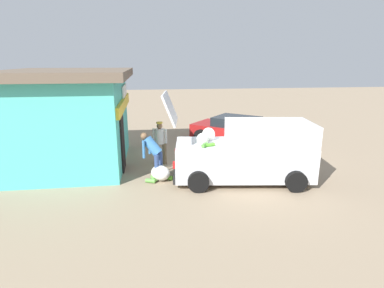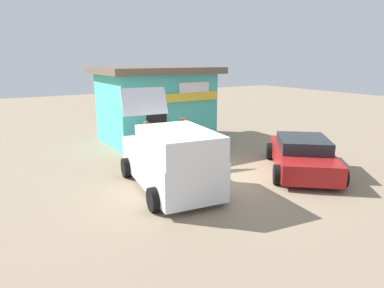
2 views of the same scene
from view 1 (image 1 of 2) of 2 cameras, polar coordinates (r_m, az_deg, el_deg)
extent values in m
plane|color=gray|center=(11.83, 7.77, -3.53)|extent=(60.00, 60.00, 0.00)
cube|color=#4CC6B7|center=(12.04, -21.44, 3.70)|extent=(4.60, 3.69, 3.18)
cube|color=yellow|center=(11.63, -12.61, 7.20)|extent=(4.34, 0.15, 0.36)
cube|color=black|center=(11.07, -12.73, 0.30)|extent=(0.90, 0.07, 2.00)
cube|color=white|center=(12.59, -12.42, 9.27)|extent=(1.50, 0.07, 0.60)
cube|color=brown|center=(11.85, -22.27, 11.92)|extent=(5.25, 4.35, 0.29)
cube|color=silver|center=(10.07, 9.33, -2.78)|extent=(2.28, 4.44, 1.06)
cube|color=silver|center=(10.00, 14.13, 2.02)|extent=(2.02, 2.83, 0.68)
cube|color=black|center=(10.40, 20.91, 1.77)|extent=(1.52, 0.26, 0.52)
cube|color=silver|center=(9.55, -4.10, 6.70)|extent=(1.64, 0.60, 0.93)
ellipsoid|color=silver|center=(10.13, 3.10, 1.86)|extent=(0.50, 0.42, 0.42)
ellipsoid|color=silver|center=(9.54, 1.99, 0.90)|extent=(0.46, 0.38, 0.38)
cylinder|color=#63A933|center=(10.27, 2.16, 1.32)|extent=(0.25, 0.19, 0.16)
cylinder|color=#57AD2F|center=(9.44, 3.39, -0.15)|extent=(0.20, 0.32, 0.10)
cylinder|color=#4E9937|center=(9.36, 2.37, -0.25)|extent=(0.27, 0.24, 0.11)
cube|color=black|center=(10.08, -3.08, -5.27)|extent=(1.69, 0.28, 0.16)
cube|color=red|center=(9.26, -3.38, -3.89)|extent=(0.15, 0.08, 0.20)
cube|color=red|center=(10.58, -3.01, -1.39)|extent=(0.15, 0.08, 0.20)
cylinder|color=black|center=(9.68, 18.73, -6.61)|extent=(0.29, 0.66, 0.64)
cylinder|color=black|center=(11.40, 15.66, -3.03)|extent=(0.29, 0.66, 0.64)
cylinder|color=black|center=(9.16, 1.19, -7.03)|extent=(0.29, 0.66, 0.64)
cylinder|color=black|center=(10.96, 0.91, -3.18)|extent=(0.29, 0.66, 0.64)
cube|color=maroon|center=(14.72, 8.23, 2.19)|extent=(4.02, 4.35, 0.62)
cube|color=#1E2328|center=(14.61, 8.31, 4.17)|extent=(2.49, 2.54, 0.41)
cylinder|color=black|center=(13.38, 12.00, -0.09)|extent=(0.57, 0.63, 0.63)
cylinder|color=black|center=(15.18, 14.57, 1.59)|extent=(0.57, 0.63, 0.63)
cylinder|color=black|center=(14.54, 1.57, 1.49)|extent=(0.57, 0.63, 0.63)
cylinder|color=black|center=(16.20, 5.07, 2.89)|extent=(0.57, 0.63, 0.63)
cylinder|color=#726047|center=(11.70, -6.67, -1.70)|extent=(0.15, 0.15, 0.79)
cylinder|color=#726047|center=(11.57, -5.12, -1.84)|extent=(0.15, 0.15, 0.79)
cylinder|color=silver|center=(11.45, -5.99, 1.44)|extent=(0.45, 0.45, 0.56)
sphere|color=#8C6647|center=(11.37, -6.04, 3.33)|extent=(0.21, 0.21, 0.21)
cylinder|color=gold|center=(11.34, -6.06, 3.95)|extent=(0.23, 0.23, 0.05)
cylinder|color=silver|center=(11.54, -7.10, 1.59)|extent=(0.09, 0.09, 0.53)
cylinder|color=silver|center=(11.36, -4.87, 1.43)|extent=(0.09, 0.09, 0.53)
cylinder|color=navy|center=(10.08, -6.55, -4.32)|extent=(0.15, 0.15, 0.86)
cylinder|color=navy|center=(10.38, -5.86, -3.71)|extent=(0.15, 0.15, 0.86)
cylinder|color=#3872B2|center=(10.10, -7.37, -0.38)|extent=(0.57, 0.74, 0.68)
sphere|color=brown|center=(10.13, -8.88, 1.45)|extent=(0.23, 0.23, 0.23)
cylinder|color=#3872B2|center=(9.98, -8.94, -0.99)|extent=(0.09, 0.09, 0.58)
cylinder|color=#3872B2|center=(10.41, -7.87, -0.27)|extent=(0.09, 0.09, 0.58)
ellipsoid|color=silver|center=(10.12, -5.87, -5.36)|extent=(0.91, 0.85, 0.47)
cylinder|color=#5AAF2F|center=(10.16, -4.44, -6.26)|extent=(0.24, 0.32, 0.14)
cylinder|color=#679043|center=(10.49, -6.00, -5.58)|extent=(0.29, 0.31, 0.14)
cylinder|color=#5F9E42|center=(10.15, -7.05, -6.30)|extent=(0.34, 0.24, 0.16)
cylinder|color=#589C40|center=(9.98, -7.68, -6.78)|extent=(0.24, 0.34, 0.13)
cylinder|color=#66AD3B|center=(10.35, -5.56, -5.95)|extent=(0.17, 0.34, 0.11)
cylinder|color=#BF3F33|center=(14.12, -8.16, 0.42)|extent=(0.28, 0.28, 0.40)
camera|label=2|loc=(12.45, 61.64, 7.43)|focal=31.78mm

